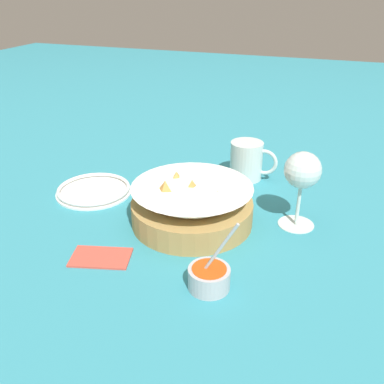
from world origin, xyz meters
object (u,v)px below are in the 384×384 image
at_px(sauce_cup, 209,277).
at_px(wine_glass, 302,173).
at_px(food_basket, 192,206).
at_px(beer_mug, 247,162).
at_px(side_plate, 94,190).

height_order(sauce_cup, wine_glass, wine_glass).
height_order(food_basket, beer_mug, food_basket).
relative_size(sauce_cup, wine_glass, 0.82).
relative_size(beer_mug, side_plate, 0.67).
xyz_separation_m(food_basket, beer_mug, (0.05, 0.24, 0.01)).
xyz_separation_m(sauce_cup, wine_glass, (0.10, 0.24, 0.09)).
height_order(sauce_cup, side_plate, sauce_cup).
relative_size(wine_glass, side_plate, 0.91).
xyz_separation_m(sauce_cup, side_plate, (-0.35, 0.23, -0.01)).
distance_m(beer_mug, side_plate, 0.37).
xyz_separation_m(food_basket, sauce_cup, (0.09, -0.18, -0.02)).
bearing_deg(beer_mug, wine_glass, -51.40).
bearing_deg(side_plate, beer_mug, 32.62).
bearing_deg(beer_mug, food_basket, -102.61).
bearing_deg(beer_mug, side_plate, -147.38).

